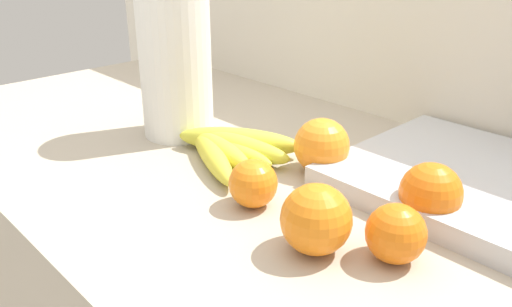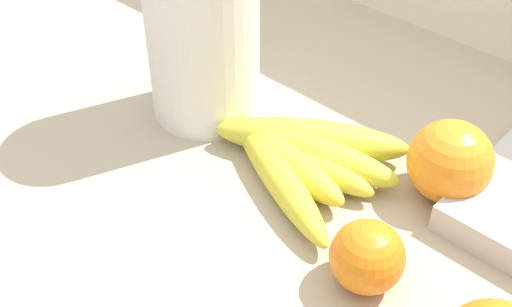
{
  "view_description": "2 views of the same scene",
  "coord_description": "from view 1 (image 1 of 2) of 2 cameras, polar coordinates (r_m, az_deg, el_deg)",
  "views": [
    {
      "loc": [
        0.49,
        -0.5,
        1.24
      ],
      "look_at": [
        -0.0,
        -0.03,
        0.95
      ],
      "focal_mm": 36.51,
      "sensor_mm": 36.0,
      "label": 1
    },
    {
      "loc": [
        0.23,
        -0.41,
        1.36
      ],
      "look_at": [
        -0.08,
        -0.08,
        0.97
      ],
      "focal_mm": 45.91,
      "sensor_mm": 36.0,
      "label": 2
    }
  ],
  "objects": [
    {
      "name": "sink_basin",
      "position": [
        0.77,
        25.15,
        -3.3
      ],
      "size": [
        0.41,
        0.32,
        0.22
      ],
      "color": "#B7BABF",
      "rests_on": "counter"
    },
    {
      "name": "paper_towel_roll",
      "position": [
        0.9,
        -8.84,
        10.3
      ],
      "size": [
        0.12,
        0.12,
        0.3
      ],
      "color": "white",
      "rests_on": "counter"
    },
    {
      "name": "orange_front",
      "position": [
        0.59,
        15.06,
        -8.47
      ],
      "size": [
        0.07,
        0.07,
        0.07
      ],
      "primitive_type": "sphere",
      "color": "orange",
      "rests_on": "counter"
    },
    {
      "name": "banana_bunch",
      "position": [
        0.82,
        -3.1,
        0.7
      ],
      "size": [
        0.21,
        0.19,
        0.04
      ],
      "color": "gold",
      "rests_on": "counter"
    },
    {
      "name": "orange_center",
      "position": [
        0.67,
        18.58,
        -4.15
      ],
      "size": [
        0.08,
        0.08,
        0.08
      ],
      "primitive_type": "sphere",
      "color": "orange",
      "rests_on": "counter"
    },
    {
      "name": "orange_back_right",
      "position": [
        0.58,
        6.6,
        -7.18
      ],
      "size": [
        0.08,
        0.08,
        0.08
      ],
      "primitive_type": "sphere",
      "color": "orange",
      "rests_on": "counter"
    },
    {
      "name": "orange_back_left",
      "position": [
        0.68,
        -0.32,
        -3.3
      ],
      "size": [
        0.06,
        0.06,
        0.06
      ],
      "primitive_type": "sphere",
      "color": "orange",
      "rests_on": "counter"
    },
    {
      "name": "orange_right",
      "position": [
        0.77,
        7.2,
        0.85
      ],
      "size": [
        0.08,
        0.08,
        0.08
      ],
      "primitive_type": "sphere",
      "color": "orange",
      "rests_on": "counter"
    },
    {
      "name": "wall_back",
      "position": [
        1.16,
        14.49,
        -8.21
      ],
      "size": [
        1.93,
        0.06,
        1.3
      ],
      "primitive_type": "cube",
      "color": "silver",
      "rests_on": "ground"
    }
  ]
}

